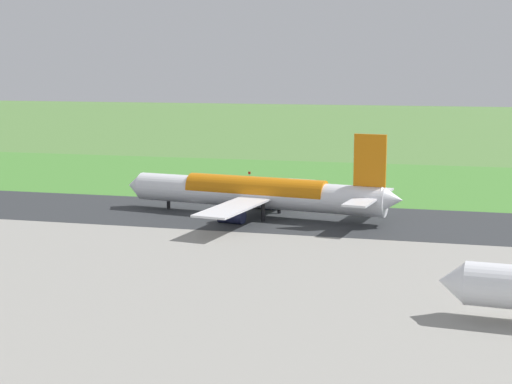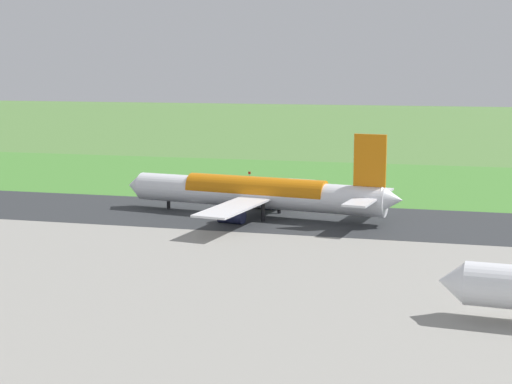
# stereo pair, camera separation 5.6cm
# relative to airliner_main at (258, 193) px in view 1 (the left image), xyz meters

# --- Properties ---
(ground_plane) EXTENTS (800.00, 800.00, 0.00)m
(ground_plane) POSITION_rel_airliner_main_xyz_m (11.76, -0.06, -4.35)
(ground_plane) COLOR #547F3D
(runway_asphalt) EXTENTS (600.00, 28.55, 0.06)m
(runway_asphalt) POSITION_rel_airliner_main_xyz_m (11.76, -0.06, -4.32)
(runway_asphalt) COLOR #2D3033
(runway_asphalt) RESTS_ON ground
(apron_concrete) EXTENTS (440.00, 110.00, 0.05)m
(apron_concrete) POSITION_rel_airliner_main_xyz_m (11.76, 59.77, -4.33)
(apron_concrete) COLOR gray
(apron_concrete) RESTS_ON ground
(grass_verge_foreground) EXTENTS (600.00, 80.00, 0.04)m
(grass_verge_foreground) POSITION_rel_airliner_main_xyz_m (11.76, -42.76, -4.33)
(grass_verge_foreground) COLOR #478534
(grass_verge_foreground) RESTS_ON ground
(airliner_main) EXTENTS (54.05, 44.40, 15.88)m
(airliner_main) POSITION_rel_airliner_main_xyz_m (0.00, 0.00, 0.00)
(airliner_main) COLOR white
(airliner_main) RESTS_ON ground
(no_stopping_sign) EXTENTS (0.60, 0.10, 2.25)m
(no_stopping_sign) POSITION_rel_airliner_main_xyz_m (12.75, -42.17, -3.00)
(no_stopping_sign) COLOR slate
(no_stopping_sign) RESTS_ON ground
(traffic_cone_orange) EXTENTS (0.40, 0.40, 0.55)m
(traffic_cone_orange) POSITION_rel_airliner_main_xyz_m (19.66, -41.61, -4.08)
(traffic_cone_orange) COLOR orange
(traffic_cone_orange) RESTS_ON ground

